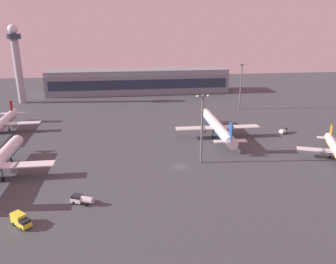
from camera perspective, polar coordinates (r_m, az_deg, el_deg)
The scene contains 10 objects.
ground_plane at distance 115.46m, azimuth 2.19°, elevation -5.98°, with size 416.00×416.00×0.00m, color #424449.
terminal_building at distance 237.15m, azimuth -5.03°, elevation 8.66°, with size 124.10×22.40×16.40m.
control_tower at distance 222.19m, azimuth -24.47°, elevation 11.29°, with size 8.00×8.00×46.44m.
airplane_terminal_side at distance 145.12m, azimuth 8.47°, elevation 0.89°, with size 36.32×46.73×12.01m.
airplane_far_stand at distance 166.48m, azimuth -26.63°, elevation 1.23°, with size 33.23×42.75×10.98m.
cargo_loader at distance 157.86m, azimuth 19.15°, elevation 0.20°, with size 4.52×3.97×2.25m.
fuel_truck at distance 95.92m, azimuth -14.58°, elevation -11.06°, with size 6.61×4.47×2.35m.
catering_truck at distance 91.25m, azimuth -23.92°, elevation -13.63°, with size 5.71×5.60×3.05m.
apron_light_east at distance 114.51m, azimuth 5.85°, elevation 1.29°, with size 4.80×0.90×24.66m.
apron_light_central at distance 193.24m, azimuth 12.36°, elevation 8.12°, with size 4.80×0.90×25.77m.
Camera 1 is at (-17.93, -103.74, 47.41)m, focal length 35.59 mm.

